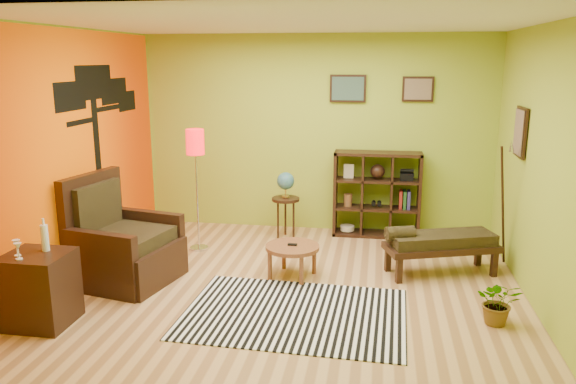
% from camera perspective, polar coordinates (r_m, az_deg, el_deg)
% --- Properties ---
extents(ground, '(5.00, 5.00, 0.00)m').
position_cam_1_polar(ground, '(6.28, 0.28, -9.61)').
color(ground, tan).
rests_on(ground, ground).
extents(room_shell, '(5.04, 4.54, 2.82)m').
position_cam_1_polar(room_shell, '(5.84, -0.58, 6.98)').
color(room_shell, '#99B22F').
rests_on(room_shell, ground).
extents(zebra_rug, '(2.21, 1.62, 0.01)m').
position_cam_1_polar(zebra_rug, '(5.66, 0.69, -12.21)').
color(zebra_rug, white).
rests_on(zebra_rug, ground).
extents(coffee_table, '(0.62, 0.62, 0.40)m').
position_cam_1_polar(coffee_table, '(6.44, 0.45, -5.89)').
color(coffee_table, brown).
rests_on(coffee_table, ground).
extents(armchair, '(1.17, 1.17, 1.21)m').
position_cam_1_polar(armchair, '(6.62, -16.57, -5.57)').
color(armchair, black).
rests_on(armchair, ground).
extents(side_cabinet, '(0.59, 0.54, 1.01)m').
position_cam_1_polar(side_cabinet, '(5.83, -23.99, -8.94)').
color(side_cabinet, black).
rests_on(side_cabinet, ground).
extents(floor_lamp, '(0.24, 0.24, 1.59)m').
position_cam_1_polar(floor_lamp, '(7.24, -9.38, 3.94)').
color(floor_lamp, silver).
rests_on(floor_lamp, ground).
extents(globe_table, '(0.38, 0.38, 0.94)m').
position_cam_1_polar(globe_table, '(7.74, -0.24, 0.36)').
color(globe_table, black).
rests_on(globe_table, ground).
extents(cube_shelf, '(1.20, 0.35, 1.20)m').
position_cam_1_polar(cube_shelf, '(7.96, 9.10, -0.25)').
color(cube_shelf, black).
rests_on(cube_shelf, ground).
extents(bench, '(1.38, 0.86, 0.60)m').
position_cam_1_polar(bench, '(6.73, 15.04, -4.97)').
color(bench, black).
rests_on(bench, ground).
extents(potted_plant, '(0.45, 0.49, 0.35)m').
position_cam_1_polar(potted_plant, '(5.75, 20.57, -10.86)').
color(potted_plant, '#26661E').
rests_on(potted_plant, ground).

